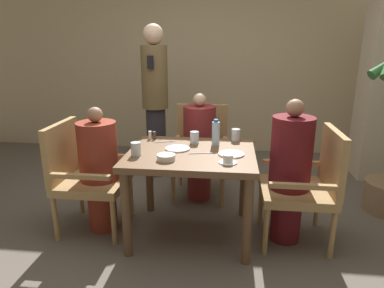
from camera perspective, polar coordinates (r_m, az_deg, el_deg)
The scene contains 22 objects.
ground_plane at distance 3.03m, azimuth -0.09°, elevation -14.53°, with size 16.00×16.00×0.00m, color #60564C.
wall_back at distance 5.04m, azimuth 3.20°, elevation 14.63°, with size 8.00×0.06×2.80m.
dining_table at distance 2.76m, azimuth -0.10°, elevation -3.46°, with size 1.01×0.86×0.73m.
chair_left_side at distance 3.04m, azimuth -17.70°, elevation -4.57°, with size 0.55×0.55×0.93m.
diner_in_left_chair at distance 2.97m, azimuth -15.19°, elevation -3.98°, with size 0.32×0.32×1.07m.
chair_far_side at distance 3.60m, azimuth 1.45°, elevation -0.52°, with size 0.55×0.55×0.93m.
diner_in_far_chair at distance 3.44m, azimuth 1.24°, elevation -0.35°, with size 0.32×0.32×1.10m.
chair_right_side at distance 2.85m, azimuth 18.75°, elevation -6.06°, with size 0.55×0.55×0.93m.
diner_in_right_chair at distance 2.79m, azimuth 15.97°, elevation -4.33°, with size 0.32×0.32×1.16m.
standing_host at distance 4.03m, azimuth -6.16°, elevation 7.69°, with size 0.30×0.34×1.77m.
plate_main_left at distance 2.66m, azimuth 6.56°, elevation -1.66°, with size 0.20×0.20×0.01m.
plate_main_right at distance 2.78m, azimuth -2.41°, elevation -0.76°, with size 0.20×0.20×0.01m.
teacup_with_saucer at distance 2.47m, azimuth 6.01°, elevation -2.60°, with size 0.13×0.13×0.06m.
bowl_small at distance 2.53m, azimuth -4.35°, elevation -2.22°, with size 0.14×0.14×0.04m.
water_bottle at distance 2.88m, azimuth 3.98°, elevation 1.80°, with size 0.07×0.07×0.22m.
glass_tall_near at distance 3.04m, azimuth 7.29°, elevation 1.52°, with size 0.08×0.08×0.11m.
glass_tall_mid at distance 2.93m, azimuth 0.42°, elevation 1.08°, with size 0.08×0.08×0.11m.
glass_tall_far at distance 2.65m, azimuth -9.34°, elevation -0.83°, with size 0.08×0.08×0.11m.
salt_shaker at distance 3.09m, azimuth -7.01°, elevation 1.48°, with size 0.03×0.03×0.07m.
pepper_shaker at distance 3.08m, azimuth -6.30°, elevation 1.43°, with size 0.03×0.03×0.07m.
fork_beside_plate at distance 3.00m, azimuth -4.24°, elevation 0.38°, with size 0.18×0.08×0.00m.
knife_beside_plate at distance 2.68m, azimuth 1.74°, elevation -1.56°, with size 0.19×0.05×0.00m.
Camera 1 is at (0.30, -2.58, 1.56)m, focal length 32.00 mm.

